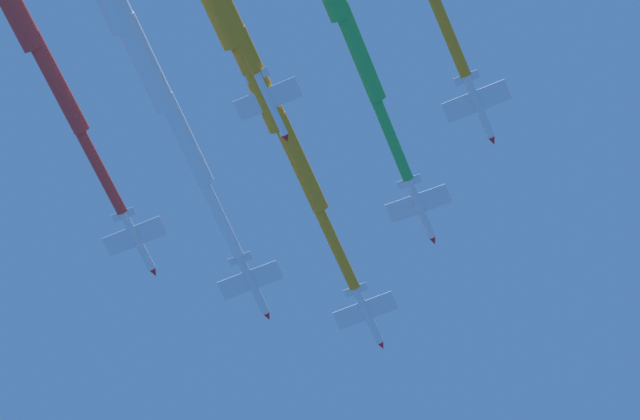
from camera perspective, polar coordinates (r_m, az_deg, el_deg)
The scene contains 2 objects.
jet_lead at distance 166.48m, azimuth -2.72°, elevation 5.55°, with size 15.34×58.97×3.69m.
jet_port_inner at distance 165.32m, azimuth -7.45°, elevation 6.17°, with size 15.02×54.19×3.68m.
Camera 1 is at (34.80, -51.78, 32.68)m, focal length 75.23 mm.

